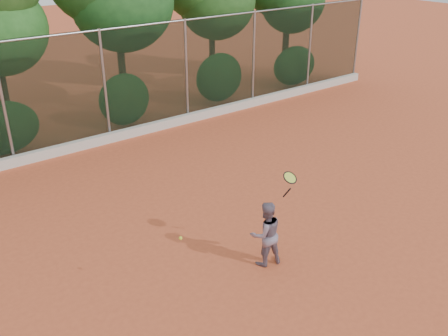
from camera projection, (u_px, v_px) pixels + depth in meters
ground at (252, 234)px, 11.02m from camera, size 80.00×80.00×0.00m
concrete_curb at (113, 137)px, 15.84m from camera, size 24.00×0.20×0.30m
tennis_player at (266, 234)px, 9.79m from camera, size 0.78×0.67×1.37m
chainlink_fence at (104, 83)px, 15.23m from camera, size 24.09×0.09×3.50m
tennis_racket at (290, 179)px, 9.49m from camera, size 0.30×0.29×0.57m
tennis_ball_in_flight at (181, 238)px, 8.38m from camera, size 0.06×0.06×0.06m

